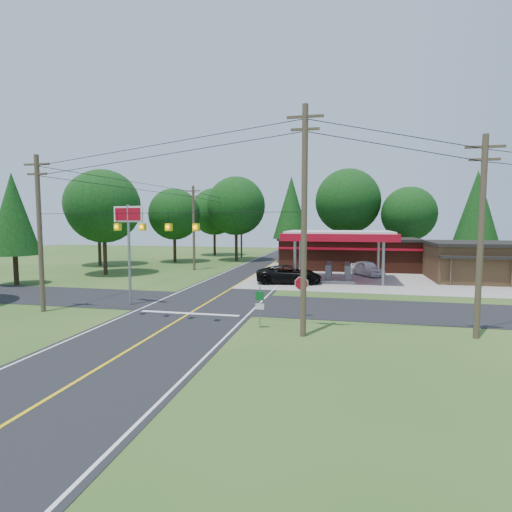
% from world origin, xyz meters
% --- Properties ---
extents(ground, '(120.00, 120.00, 0.00)m').
position_xyz_m(ground, '(0.00, 0.00, 0.00)').
color(ground, '#2A501C').
rests_on(ground, ground).
extents(main_highway, '(8.00, 120.00, 0.02)m').
position_xyz_m(main_highway, '(0.00, 0.00, 0.01)').
color(main_highway, black).
rests_on(main_highway, ground).
extents(cross_road, '(70.00, 7.00, 0.02)m').
position_xyz_m(cross_road, '(0.00, 0.00, 0.01)').
color(cross_road, black).
rests_on(cross_road, ground).
extents(lane_center_yellow, '(0.15, 110.00, 0.00)m').
position_xyz_m(lane_center_yellow, '(0.00, 0.00, 0.03)').
color(lane_center_yellow, yellow).
rests_on(lane_center_yellow, main_highway).
extents(gas_canopy, '(10.60, 7.40, 4.88)m').
position_xyz_m(gas_canopy, '(9.00, 13.00, 4.27)').
color(gas_canopy, gray).
rests_on(gas_canopy, ground).
extents(convenience_store, '(16.40, 7.55, 3.80)m').
position_xyz_m(convenience_store, '(10.00, 22.98, 1.92)').
color(convenience_store, '#4B2115').
rests_on(convenience_store, ground).
extents(utility_pole_near_right, '(1.80, 0.30, 11.50)m').
position_xyz_m(utility_pole_near_right, '(7.50, -7.00, 5.96)').
color(utility_pole_near_right, '#473828').
rests_on(utility_pole_near_right, ground).
extents(utility_pole_near_left, '(1.80, 0.30, 10.00)m').
position_xyz_m(utility_pole_near_left, '(-9.50, -5.00, 5.20)').
color(utility_pole_near_left, '#473828').
rests_on(utility_pole_near_left, ground).
extents(utility_pole_far_left, '(1.80, 0.30, 10.00)m').
position_xyz_m(utility_pole_far_left, '(-8.00, 18.00, 5.20)').
color(utility_pole_far_left, '#473828').
rests_on(utility_pole_far_left, ground).
extents(utility_pole_right_b, '(1.80, 0.30, 10.00)m').
position_xyz_m(utility_pole_right_b, '(16.00, -5.50, 5.20)').
color(utility_pole_right_b, '#473828').
rests_on(utility_pole_right_b, ground).
extents(utility_pole_north, '(0.30, 0.30, 9.50)m').
position_xyz_m(utility_pole_north, '(-6.50, 35.00, 4.75)').
color(utility_pole_north, '#473828').
rests_on(utility_pole_north, ground).
extents(overhead_beacons, '(17.04, 2.04, 1.03)m').
position_xyz_m(overhead_beacons, '(-1.00, -6.00, 6.21)').
color(overhead_beacons, black).
rests_on(overhead_beacons, ground).
extents(treeline_backdrop, '(70.27, 51.59, 13.30)m').
position_xyz_m(treeline_backdrop, '(0.82, 24.01, 7.49)').
color(treeline_backdrop, '#332316').
rests_on(treeline_backdrop, ground).
extents(suv_car, '(6.87, 6.87, 1.70)m').
position_xyz_m(suv_car, '(4.50, 10.00, 0.85)').
color(suv_car, black).
rests_on(suv_car, ground).
extents(sedan_car, '(6.30, 6.30, 1.57)m').
position_xyz_m(sedan_car, '(12.00, 17.00, 0.79)').
color(sedan_car, white).
rests_on(sedan_car, ground).
extents(big_stop_sign, '(2.52, 0.72, 6.96)m').
position_xyz_m(big_stop_sign, '(-5.00, -2.01, 5.19)').
color(big_stop_sign, gray).
rests_on(big_stop_sign, ground).
extents(octagonal_stop_sign, '(0.87, 0.10, 2.52)m').
position_xyz_m(octagonal_stop_sign, '(7.00, -3.01, 1.88)').
color(octagonal_stop_sign, gray).
rests_on(octagonal_stop_sign, ground).
extents(route_sign_post, '(0.48, 0.09, 2.34)m').
position_xyz_m(route_sign_post, '(5.05, -6.02, 1.40)').
color(route_sign_post, gray).
rests_on(route_sign_post, ground).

